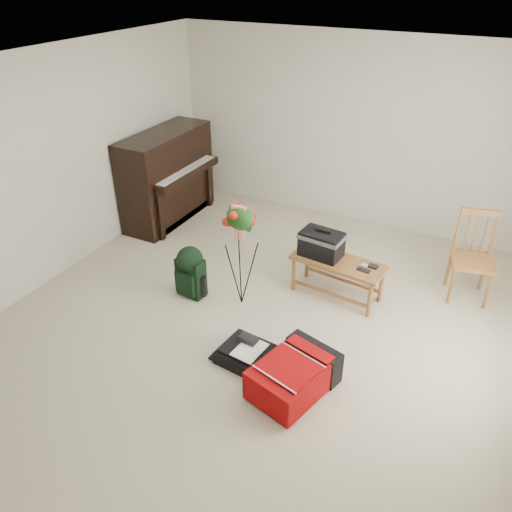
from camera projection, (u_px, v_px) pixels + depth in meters
The scene contains 11 objects.
floor at pixel (255, 322), 5.16m from camera, with size 5.00×5.50×0.01m, color #C1B79C.
ceiling at pixel (255, 70), 3.87m from camera, with size 5.00×5.50×0.01m, color white.
wall_back at pixel (350, 132), 6.61m from camera, with size 5.00×0.04×2.50m, color beige.
wall_left at pixel (54, 168), 5.49m from camera, with size 0.04×5.50×2.50m, color beige.
piano at pixel (168, 178), 6.93m from camera, with size 0.71×1.50×1.25m.
bench at pixel (326, 250), 5.35m from camera, with size 1.04×0.51×0.77m.
dining_chair at pixel (473, 258), 5.34m from camera, with size 0.51×0.51×0.99m.
red_suitcase at pixel (296, 372), 4.32m from camera, with size 0.68×0.86×0.32m.
black_duffel at pixel (249, 354), 4.64m from camera, with size 0.57×0.48×0.22m.
green_backpack at pixel (190, 269), 5.43m from camera, with size 0.32×0.29×0.60m.
flower_stand at pixel (241, 257), 5.16m from camera, with size 0.42×0.42×1.21m.
Camera 1 is at (1.87, -3.60, 3.27)m, focal length 35.00 mm.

